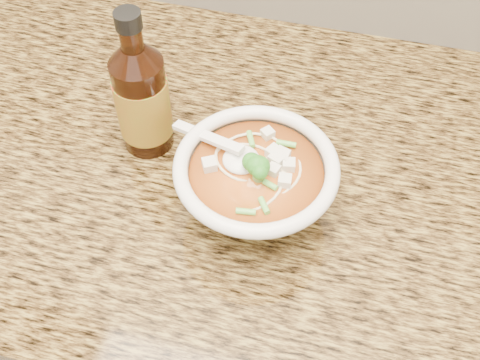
# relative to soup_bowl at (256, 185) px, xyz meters

# --- Properties ---
(cabinet) EXTENTS (4.00, 0.65, 0.86)m
(cabinet) POSITION_rel_soup_bowl_xyz_m (-0.06, 0.08, -0.52)
(cabinet) COLOR black
(cabinet) RESTS_ON ground
(counter_slab) EXTENTS (4.00, 0.68, 0.04)m
(counter_slab) POSITION_rel_soup_bowl_xyz_m (-0.06, 0.08, -0.07)
(counter_slab) COLOR olive
(counter_slab) RESTS_ON cabinet
(soup_bowl) EXTENTS (0.22, 0.20, 0.11)m
(soup_bowl) POSITION_rel_soup_bowl_xyz_m (0.00, 0.00, 0.00)
(soup_bowl) COLOR white
(soup_bowl) RESTS_ON counter_slab
(hot_sauce_bottle) EXTENTS (0.08, 0.08, 0.22)m
(hot_sauce_bottle) POSITION_rel_soup_bowl_xyz_m (-0.17, 0.08, 0.04)
(hot_sauce_bottle) COLOR #341407
(hot_sauce_bottle) RESTS_ON counter_slab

